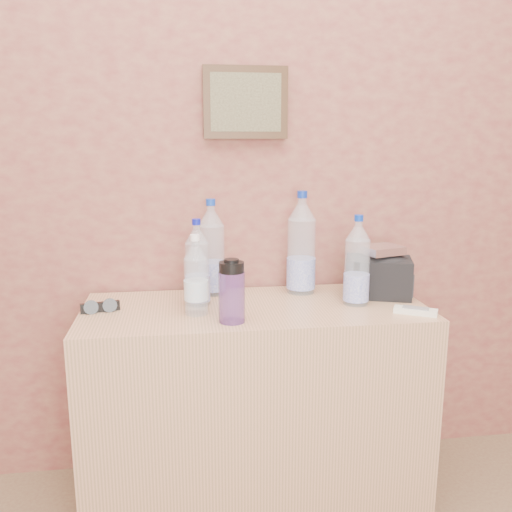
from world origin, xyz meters
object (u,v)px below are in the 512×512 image
Objects in this scene: pet_large_a at (197,267)px; foil_packet at (381,250)px; pet_large_c at (301,248)px; nalgene_bottle at (232,291)px; sunglasses at (100,307)px; ac_remote at (416,311)px; pet_small at (196,280)px; dresser at (255,404)px; pet_large_d at (357,265)px; toiletry_bag at (378,274)px; pet_large_b at (212,253)px.

pet_large_a is 2.20× the size of foil_packet.
pet_large_c is 1.88× the size of nalgene_bottle.
sunglasses is 0.92× the size of ac_remote.
sunglasses is 0.99m from foil_packet.
sunglasses is 1.03m from ac_remote.
pet_large_c is at bearing 14.38° from pet_large_a.
pet_large_a is 0.11m from pet_small.
dresser is 0.63m from sunglasses.
ac_remote is at bearing -0.58° from nalgene_bottle.
dresser is 0.71m from foil_packet.
pet_large_d reaches higher than pet_large_a.
dresser is 0.53m from pet_large_a.
pet_large_d is 0.46m from nalgene_bottle.
pet_large_d is at bearing -47.79° from pet_large_c.
foil_packet is (0.01, -0.01, 0.09)m from toiletry_bag.
pet_large_b reaches higher than ac_remote.
dresser is 3.33× the size of pet_large_b.
sunglasses is (-0.38, -0.16, -0.14)m from pet_large_b.
dresser is 8.63× the size of foil_packet.
toiletry_bag reaches higher than dresser.
sunglasses is 0.97m from toiletry_bag.
foil_packet is at bearing 130.22° from ac_remote.
pet_small is 0.72m from ac_remote.
sunglasses is at bearing -158.44° from toiletry_bag.
sunglasses is (-0.42, 0.16, -0.08)m from nalgene_bottle.
nalgene_bottle is 1.58× the size of sunglasses.
pet_large_b is at bearing -177.74° from ac_remote.
dresser is 0.64m from toiletry_bag.
sunglasses is at bearing 159.16° from nalgene_bottle.
sunglasses is at bearing -176.98° from foil_packet.
pet_large_a is 0.39m from pet_large_c.
foil_packet is at bearing 20.76° from nalgene_bottle.
sunglasses is (-0.51, 0.01, 0.38)m from dresser.
pet_large_b reaches higher than foil_packet.
nalgene_bottle is at bearing -159.24° from foil_packet.
nalgene_bottle is at bearing -140.29° from toiletry_bag.
pet_large_c is 1.63× the size of toiletry_bag.
dresser is at bearing 15.01° from pet_small.
nalgene_bottle is at bearing -133.76° from pet_large_c.
pet_large_a reaches higher than foil_packet.
nalgene_bottle is at bearing -121.88° from dresser.
pet_large_d is 0.16m from toiletry_bag.
pet_large_a is 2.17× the size of ac_remote.
pet_large_a is at bearing 172.27° from pet_large_d.
pet_small is 0.67m from foil_packet.
sunglasses is 0.55× the size of toiletry_bag.
pet_large_a is 0.96× the size of pet_large_d.
toiletry_bag is at bearing -10.19° from sunglasses.
pet_small is at bearing -152.63° from pet_large_c.
pet_large_a reaches higher than nalgene_bottle.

